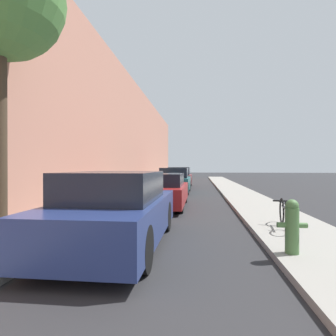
# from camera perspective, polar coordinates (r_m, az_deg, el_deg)

# --- Properties ---
(ground_plane) EXTENTS (120.00, 120.00, 0.00)m
(ground_plane) POSITION_cam_1_polar(r_m,az_deg,el_deg) (14.36, 3.80, -5.96)
(ground_plane) COLOR #28282B
(sidewalk_left) EXTENTS (2.00, 52.00, 0.12)m
(sidewalk_left) POSITION_cam_1_polar(r_m,az_deg,el_deg) (14.78, -7.56, -5.56)
(sidewalk_left) COLOR gray
(sidewalk_left) RESTS_ON ground
(sidewalk_right) EXTENTS (2.00, 52.00, 0.12)m
(sidewalk_right) POSITION_cam_1_polar(r_m,az_deg,el_deg) (14.51, 15.37, -5.67)
(sidewalk_right) COLOR gray
(sidewalk_right) RESTS_ON ground
(building_facade_left) EXTENTS (0.70, 52.00, 7.63)m
(building_facade_left) POSITION_cam_1_polar(r_m,az_deg,el_deg) (15.26, -12.55, 8.76)
(building_facade_left) COLOR tan
(building_facade_left) RESTS_ON ground
(parked_car_navy) EXTENTS (1.79, 4.35, 1.46)m
(parked_car_navy) POSITION_cam_1_polar(r_m,az_deg,el_deg) (5.59, -10.48, -8.61)
(parked_car_navy) COLOR black
(parked_car_navy) RESTS_ON ground
(parked_car_red) EXTENTS (1.88, 4.32, 1.30)m
(parked_car_red) POSITION_cam_1_polar(r_m,az_deg,el_deg) (10.71, -1.44, -4.71)
(parked_car_red) COLOR black
(parked_car_red) RESTS_ON ground
(parked_car_teal) EXTENTS (1.77, 4.00, 1.49)m
(parked_car_teal) POSITION_cam_1_polar(r_m,az_deg,el_deg) (16.51, 1.40, -2.70)
(parked_car_teal) COLOR black
(parked_car_teal) RESTS_ON ground
(parked_car_maroon) EXTENTS (1.77, 4.56, 1.52)m
(parked_car_maroon) POSITION_cam_1_polar(r_m,az_deg,el_deg) (21.44, 2.42, -1.98)
(parked_car_maroon) COLOR black
(parked_car_maroon) RESTS_ON ground
(fire_hydrant) EXTENTS (0.48, 0.22, 0.90)m
(fire_hydrant) POSITION_cam_1_polar(r_m,az_deg,el_deg) (5.12, 24.18, -10.78)
(fire_hydrant) COLOR #47703D
(fire_hydrant) RESTS_ON sidewalk_right
(bicycle) EXTENTS (0.44, 1.59, 0.65)m
(bicycle) POSITION_cam_1_polar(r_m,az_deg,el_deg) (7.14, 22.89, -8.64)
(bicycle) COLOR black
(bicycle) RESTS_ON sidewalk_right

